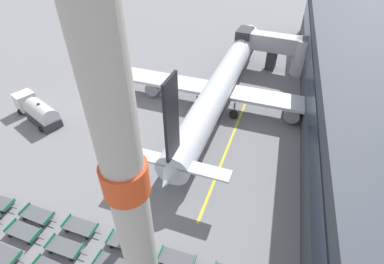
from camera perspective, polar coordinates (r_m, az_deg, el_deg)
name	(u,v)px	position (r m, az deg, el deg)	size (l,w,h in m)	color
ground_plane	(99,99)	(48.72, -17.35, 6.01)	(500.00, 500.00, 0.00)	gray
jet_bridge	(283,49)	(55.90, 16.89, 14.83)	(14.05, 5.38, 6.42)	#B2B5BA
airplane	(222,84)	(44.27, 5.78, 9.18)	(41.02, 43.47, 13.42)	silver
fuel_tanker_secondary	(39,112)	(46.30, -27.18, 3.46)	(8.78, 5.90, 3.23)	white
baggage_dolly_row_near_col_b	(3,254)	(32.17, -32.36, -19.08)	(3.86, 1.77, 0.92)	#515459
baggage_dolly_row_mid_a_col_b	(24,232)	(32.77, -29.38, -16.21)	(3.87, 1.78, 0.92)	#515459
baggage_dolly_row_mid_a_col_c	(65,247)	(30.22, -23.07, -19.56)	(3.85, 1.72, 0.92)	#515459
baggage_dolly_row_mid_b_col_b	(37,215)	(33.46, -27.38, -13.88)	(3.87, 1.81, 0.92)	#515459
baggage_dolly_row_mid_b_col_c	(80,227)	(30.99, -20.50, -16.56)	(3.86, 1.74, 0.92)	#515459
baggage_dolly_row_mid_b_col_d	(125,242)	(28.97, -12.59, -19.76)	(3.83, 1.66, 0.92)	#515459
baggage_dolly_row_mid_b_col_e	(177,259)	(27.56, -2.93, -23.08)	(3.84, 1.69, 0.92)	#515459
stand_guidance_stripe	(229,144)	(38.23, 7.10, -2.21)	(1.94, 24.94, 0.01)	yellow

